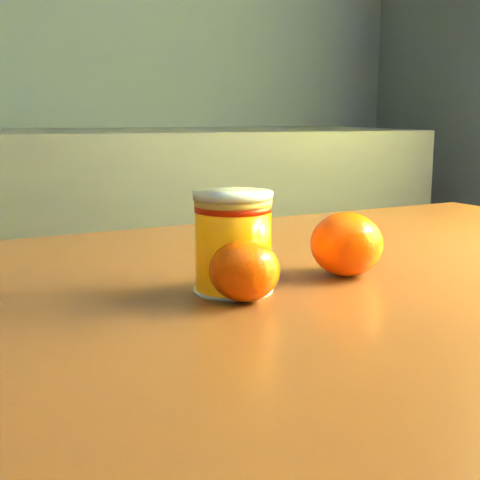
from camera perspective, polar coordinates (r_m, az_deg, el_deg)
name	(u,v)px	position (r m, az deg, el deg)	size (l,w,h in m)	color
table	(328,387)	(0.66, 7.49, -12.33)	(1.16, 0.90, 0.79)	brown
juice_glass	(233,242)	(0.59, -0.59, -0.21)	(0.07, 0.07, 0.09)	orange
orange_front	(244,270)	(0.56, 0.38, -2.59)	(0.06, 0.06, 0.05)	#FF4C05
orange_back	(347,244)	(0.65, 9.09, -0.34)	(0.07, 0.07, 0.06)	#FF4C05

